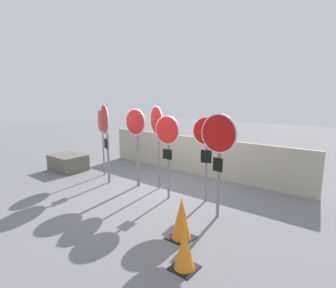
{
  "coord_description": "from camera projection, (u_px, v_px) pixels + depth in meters",
  "views": [
    {
      "loc": [
        4.47,
        -4.98,
        2.5
      ],
      "look_at": [
        0.51,
        0.0,
        1.34
      ],
      "focal_mm": 28.0,
      "sensor_mm": 36.0,
      "label": 1
    }
  ],
  "objects": [
    {
      "name": "stop_sign_1",
      "position": [
        105.0,
        127.0,
        7.43
      ],
      "size": [
        0.77,
        0.37,
        2.3
      ],
      "rotation": [
        0.0,
        0.0,
        -0.43
      ],
      "color": "slate",
      "rests_on": "ground"
    },
    {
      "name": "storage_crate",
      "position": [
        68.0,
        162.0,
        9.01
      ],
      "size": [
        1.17,
        0.92,
        0.53
      ],
      "color": "#605B51",
      "rests_on": "ground"
    },
    {
      "name": "stop_sign_0",
      "position": [
        101.0,
        125.0,
        8.18
      ],
      "size": [
        0.65,
        0.36,
        2.11
      ],
      "rotation": [
        0.0,
        0.0,
        -0.48
      ],
      "color": "slate",
      "rests_on": "ground"
    },
    {
      "name": "traffic_cone_1",
      "position": [
        181.0,
        219.0,
        4.62
      ],
      "size": [
        0.42,
        0.42,
        0.76
      ],
      "color": "black",
      "rests_on": "ground"
    },
    {
      "name": "stop_sign_2",
      "position": [
        136.0,
        133.0,
        7.15
      ],
      "size": [
        0.72,
        0.15,
        2.19
      ],
      "rotation": [
        0.0,
        0.0,
        0.01
      ],
      "color": "slate",
      "rests_on": "ground"
    },
    {
      "name": "stop_sign_3",
      "position": [
        157.0,
        127.0,
        6.93
      ],
      "size": [
        0.68,
        0.35,
        2.32
      ],
      "rotation": [
        0.0,
        0.0,
        -0.45
      ],
      "color": "slate",
      "rests_on": "ground"
    },
    {
      "name": "fence_back",
      "position": [
        195.0,
        156.0,
        8.51
      ],
      "size": [
        7.25,
        0.12,
        1.22
      ],
      "color": "#A89E89",
      "rests_on": "ground"
    },
    {
      "name": "stop_sign_4",
      "position": [
        167.0,
        138.0,
        6.24
      ],
      "size": [
        0.69,
        0.12,
        2.06
      ],
      "rotation": [
        0.0,
        0.0,
        0.03
      ],
      "color": "slate",
      "rests_on": "ground"
    },
    {
      "name": "ground_plane",
      "position": [
        153.0,
        191.0,
        7.02
      ],
      "size": [
        40.0,
        40.0,
        0.0
      ],
      "primitive_type": "plane",
      "color": "slate"
    },
    {
      "name": "traffic_cone_0",
      "position": [
        185.0,
        250.0,
        3.81
      ],
      "size": [
        0.37,
        0.37,
        0.61
      ],
      "color": "black",
      "rests_on": "ground"
    },
    {
      "name": "stop_sign_6",
      "position": [
        219.0,
        144.0,
        5.22
      ],
      "size": [
        0.8,
        0.13,
        2.18
      ],
      "rotation": [
        0.0,
        0.0,
        -0.03
      ],
      "color": "slate",
      "rests_on": "ground"
    },
    {
      "name": "stop_sign_5",
      "position": [
        207.0,
        140.0,
        6.04
      ],
      "size": [
        0.65,
        0.23,
        2.06
      ],
      "rotation": [
        0.0,
        0.0,
        0.3
      ],
      "color": "slate",
      "rests_on": "ground"
    }
  ]
}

